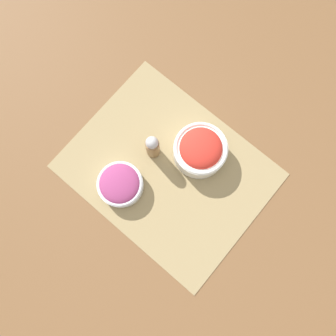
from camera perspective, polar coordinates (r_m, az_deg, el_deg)
name	(u,v)px	position (r m, az deg, el deg)	size (l,w,h in m)	color
ground_plane	(168,170)	(0.93, 0.00, -0.40)	(3.00, 3.00, 0.00)	brown
placemat	(168,170)	(0.93, 0.00, -0.38)	(0.54, 0.43, 0.00)	#937F56
tomato_bowl	(200,150)	(0.90, 5.63, 3.15)	(0.15, 0.15, 0.08)	white
onion_bowl	(120,184)	(0.90, -8.33, -2.82)	(0.12, 0.12, 0.06)	silver
pepper_shaker	(153,147)	(0.88, -2.70, 3.75)	(0.04, 0.04, 0.11)	olive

